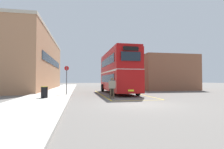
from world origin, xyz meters
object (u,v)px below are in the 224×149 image
(single_deck_bus, at_px, (112,80))
(litter_bin, at_px, (44,92))
(bus_stop_sign, at_px, (67,77))
(double_decker_bus, at_px, (118,72))
(pedestrian_boarding, at_px, (112,86))

(single_deck_bus, distance_m, litter_bin, 28.35)
(litter_bin, bearing_deg, single_deck_bus, 68.92)
(bus_stop_sign, bearing_deg, single_deck_bus, 69.51)
(double_decker_bus, xyz_separation_m, pedestrian_boarding, (-1.70, -5.59, -1.51))
(double_decker_bus, relative_size, pedestrian_boarding, 6.05)
(litter_bin, bearing_deg, double_decker_bus, 37.11)
(bus_stop_sign, bearing_deg, litter_bin, -115.40)
(single_deck_bus, bearing_deg, double_decker_bus, -98.47)
(single_deck_bus, relative_size, pedestrian_boarding, 5.32)
(pedestrian_boarding, xyz_separation_m, bus_stop_sign, (-3.88, 3.36, 0.79))
(pedestrian_boarding, relative_size, litter_bin, 1.94)
(double_decker_bus, height_order, pedestrian_boarding, double_decker_bus)
(single_deck_bus, xyz_separation_m, bus_stop_sign, (-8.72, -23.33, 0.16))
(bus_stop_sign, bearing_deg, double_decker_bus, 21.80)
(litter_bin, height_order, bus_stop_sign, bus_stop_sign)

